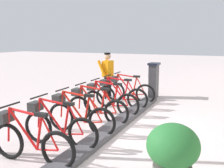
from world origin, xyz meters
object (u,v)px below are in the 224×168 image
Objects in this scene: worker_near_rack at (108,74)px; bike_docked_2 at (108,100)px; payment_kiosk at (154,80)px; planter_bush at (173,153)px; bike_docked_3 at (95,107)px; bike_docked_5 at (57,126)px; bike_docked_6 at (28,140)px; bike_docked_1 at (119,95)px; bike_docked_0 at (128,90)px; bike_docked_4 at (78,115)px.

bike_docked_2 is at bearing 115.17° from worker_near_rack.
worker_near_rack is (1.43, 0.93, 0.24)m from payment_kiosk.
bike_docked_3 is at bearing -42.49° from planter_bush.
bike_docked_2 is 2.45m from bike_docked_5.
bike_docked_3 and bike_docked_6 have the same top height.
bike_docked_5 is (0.00, 3.26, 0.00)m from bike_docked_1.
worker_near_rack is at bearing -80.40° from bike_docked_6.
bike_docked_6 is at bearing 90.00° from bike_docked_0.
bike_docked_2 is (0.00, 1.63, 0.00)m from bike_docked_0.
planter_bush is at bearing -174.73° from bike_docked_6.
bike_docked_4 is at bearing 90.00° from bike_docked_1.
bike_docked_3 and bike_docked_4 have the same top height.
bike_docked_1 is at bearing 90.00° from bike_docked_0.
bike_docked_0 is at bearing -90.00° from bike_docked_2.
bike_docked_4 is (0.00, 1.63, 0.00)m from bike_docked_2.
bike_docked_0 is (0.57, 1.14, -0.24)m from payment_kiosk.
payment_kiosk is at bearing -116.71° from bike_docked_0.
worker_near_rack reaches higher than bike_docked_6.
bike_docked_3 is at bearing 90.00° from bike_docked_2.
payment_kiosk is 0.74× the size of bike_docked_4.
bike_docked_0 is 3.26m from bike_docked_4.
bike_docked_4 is at bearing 90.00° from bike_docked_0.
payment_kiosk is 0.77× the size of worker_near_rack.
bike_docked_1 is 1.00× the size of bike_docked_2.
bike_docked_1 is 1.63m from bike_docked_3.
bike_docked_1 is 0.82m from bike_docked_2.
bike_docked_2 and bike_docked_4 have the same top height.
bike_docked_4 is 3.60m from worker_near_rack.
bike_docked_3 is (0.00, 2.45, 0.00)m from bike_docked_0.
bike_docked_0 is at bearing -90.00° from bike_docked_3.
bike_docked_1 is 1.04× the size of worker_near_rack.
bike_docked_3 is 1.77× the size of planter_bush.
bike_docked_4 is 1.00× the size of bike_docked_6.
payment_kiosk is 2.83m from bike_docked_2.
bike_docked_4 is 1.00× the size of bike_docked_5.
worker_near_rack is at bearing 33.10° from payment_kiosk.
bike_docked_5 is 0.82m from bike_docked_6.
bike_docked_0 is at bearing 166.79° from worker_near_rack.
payment_kiosk is 2.05m from bike_docked_1.
worker_near_rack is at bearing -64.83° from bike_docked_2.
bike_docked_2 is 1.00× the size of bike_docked_3.
bike_docked_1 is at bearing 130.25° from worker_near_rack.
bike_docked_4 and bike_docked_5 have the same top height.
bike_docked_3 is 2.82m from worker_near_rack.
planter_bush is (-2.43, 1.41, 0.11)m from bike_docked_4.
bike_docked_6 is at bearing 5.27° from planter_bush.
bike_docked_5 reaches higher than planter_bush.
bike_docked_1 is at bearing 73.67° from payment_kiosk.
bike_docked_0 is 5.26m from planter_bush.
payment_kiosk is 6.09m from planter_bush.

